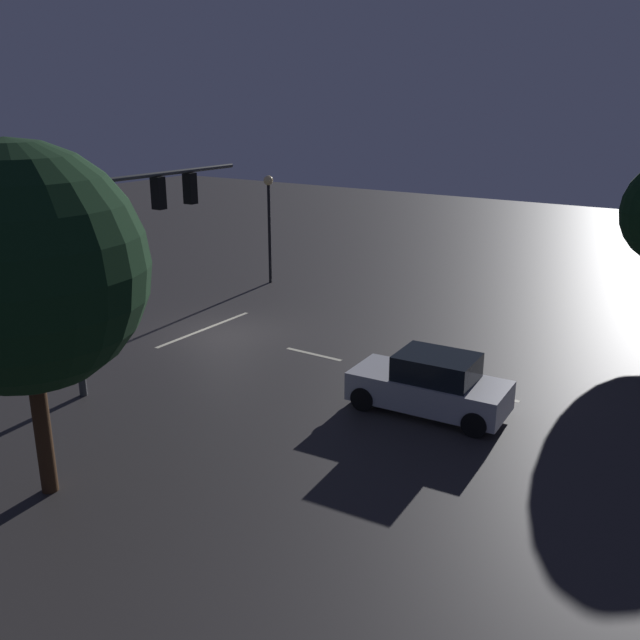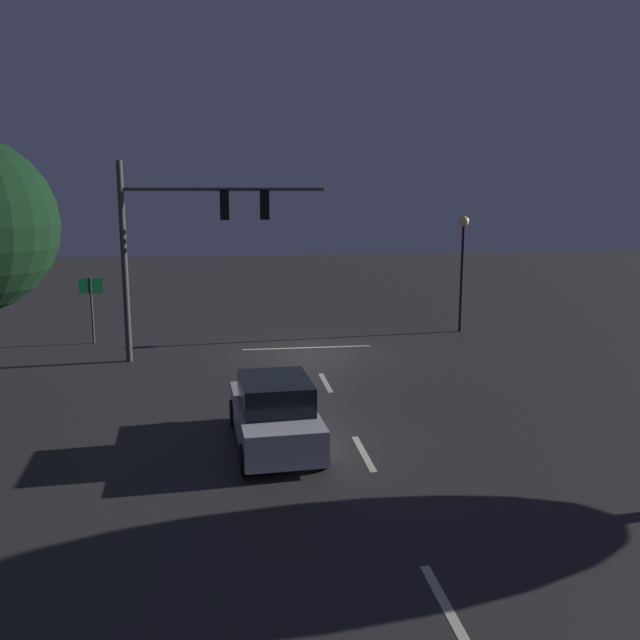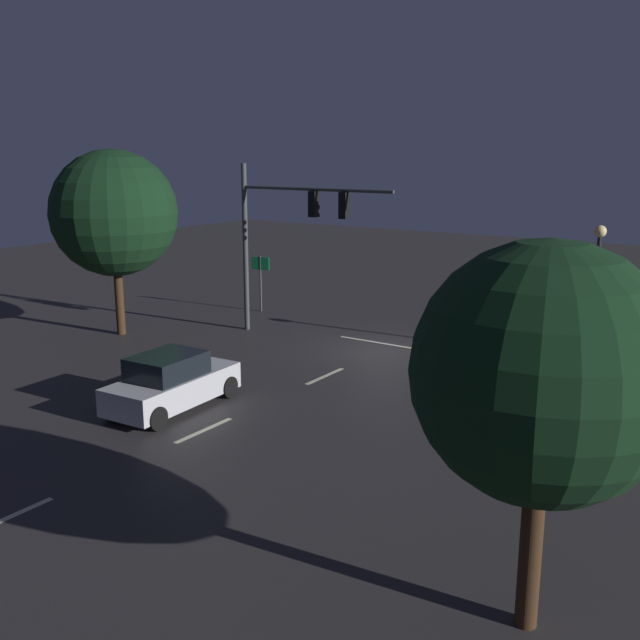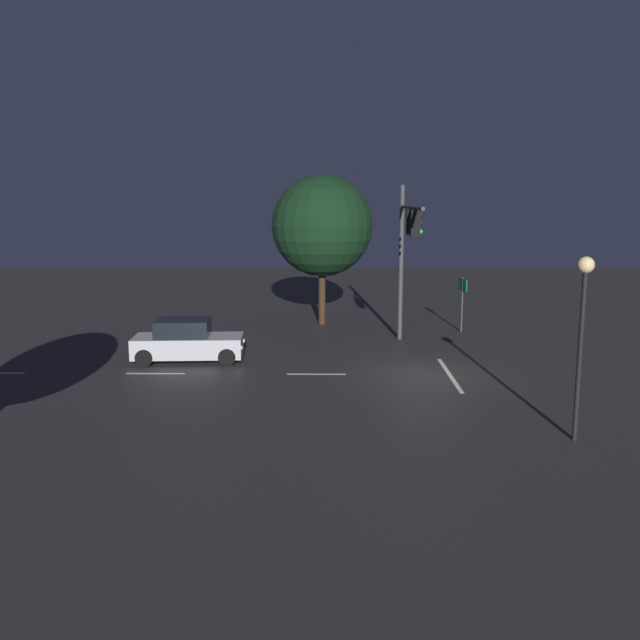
{
  "view_description": "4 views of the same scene",
  "coord_description": "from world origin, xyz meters",
  "px_view_note": "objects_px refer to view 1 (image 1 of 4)",
  "views": [
    {
      "loc": [
        18.55,
        16.43,
        8.33
      ],
      "look_at": [
        1.15,
        5.01,
        1.71
      ],
      "focal_mm": 39.38,
      "sensor_mm": 36.0,
      "label": 1
    },
    {
      "loc": [
        3.12,
        24.73,
        6.03
      ],
      "look_at": [
        0.16,
        3.89,
        2.02
      ],
      "focal_mm": 38.3,
      "sensor_mm": 36.0,
      "label": 2
    },
    {
      "loc": [
        -13.29,
        23.84,
        7.52
      ],
      "look_at": [
        0.24,
        3.95,
        1.94
      ],
      "focal_mm": 40.99,
      "sensor_mm": 36.0,
      "label": 3
    },
    {
      "loc": [
        -24.84,
        3.52,
        6.45
      ],
      "look_at": [
        -1.11,
        3.85,
        2.24
      ],
      "focal_mm": 38.72,
      "sensor_mm": 36.0,
      "label": 4
    }
  ],
  "objects_px": {
    "car_approaching": "(430,385)",
    "street_lamp_left_kerb": "(269,208)",
    "tree_right_near": "(21,269)",
    "traffic_signal_assembly": "(128,225)"
  },
  "relations": [
    {
      "from": "car_approaching",
      "to": "street_lamp_left_kerb",
      "type": "bearing_deg",
      "value": -126.07
    },
    {
      "from": "tree_right_near",
      "to": "street_lamp_left_kerb",
      "type": "bearing_deg",
      "value": -157.99
    },
    {
      "from": "car_approaching",
      "to": "tree_right_near",
      "type": "relative_size",
      "value": 0.58
    },
    {
      "from": "traffic_signal_assembly",
      "to": "street_lamp_left_kerb",
      "type": "bearing_deg",
      "value": -163.46
    },
    {
      "from": "car_approaching",
      "to": "street_lamp_left_kerb",
      "type": "relative_size",
      "value": 0.9
    },
    {
      "from": "traffic_signal_assembly",
      "to": "car_approaching",
      "type": "relative_size",
      "value": 1.6
    },
    {
      "from": "car_approaching",
      "to": "street_lamp_left_kerb",
      "type": "height_order",
      "value": "street_lamp_left_kerb"
    },
    {
      "from": "car_approaching",
      "to": "street_lamp_left_kerb",
      "type": "xyz_separation_m",
      "value": [
        -8.97,
        -12.32,
        2.69
      ]
    },
    {
      "from": "car_approaching",
      "to": "tree_right_near",
      "type": "height_order",
      "value": "tree_right_near"
    },
    {
      "from": "street_lamp_left_kerb",
      "to": "tree_right_near",
      "type": "relative_size",
      "value": 0.65
    }
  ]
}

